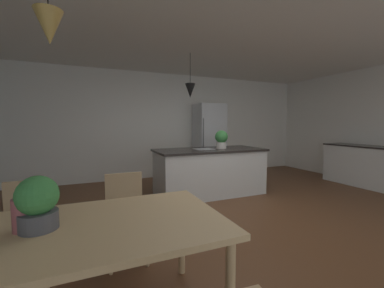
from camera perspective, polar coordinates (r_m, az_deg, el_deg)
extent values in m
cube|color=brown|center=(3.78, 11.00, -17.20)|extent=(10.00, 8.40, 0.04)
cube|color=white|center=(3.77, 11.73, 26.01)|extent=(10.00, 8.40, 0.12)
cube|color=white|center=(6.47, -5.21, 4.37)|extent=(10.00, 0.12, 2.70)
cube|color=tan|center=(1.72, -26.55, -17.97)|extent=(1.90, 1.00, 0.04)
cylinder|color=tan|center=(2.37, -2.47, -20.70)|extent=(0.06, 0.06, 0.74)
cube|color=tan|center=(2.61, -15.31, -16.95)|extent=(0.41, 0.41, 0.04)
cube|color=white|center=(2.59, -15.33, -16.23)|extent=(0.37, 0.37, 0.03)
cube|color=tan|center=(2.70, -15.89, -11.02)|extent=(0.38, 0.04, 0.42)
cylinder|color=tan|center=(2.57, -10.61, -22.70)|extent=(0.04, 0.04, 0.41)
cylinder|color=tan|center=(2.53, -18.84, -23.31)|extent=(0.04, 0.04, 0.41)
cylinder|color=tan|center=(2.87, -12.07, -19.66)|extent=(0.04, 0.04, 0.41)
cylinder|color=tan|center=(2.84, -19.28, -20.12)|extent=(0.04, 0.04, 0.41)
cube|color=tan|center=(2.64, -34.86, -17.31)|extent=(0.40, 0.40, 0.04)
cube|color=white|center=(2.63, -34.90, -16.60)|extent=(0.36, 0.36, 0.03)
cube|color=tan|center=(2.74, -34.34, -11.46)|extent=(0.38, 0.03, 0.42)
cylinder|color=tan|center=(2.56, -31.35, -23.48)|extent=(0.04, 0.04, 0.41)
cylinder|color=tan|center=(2.86, -30.36, -20.33)|extent=(0.04, 0.04, 0.41)
cylinder|color=tan|center=(2.92, -37.43, -20.11)|extent=(0.04, 0.04, 0.41)
cube|color=silver|center=(4.80, 4.21, -6.67)|extent=(2.08, 0.90, 0.88)
cube|color=black|center=(4.73, 4.24, -1.44)|extent=(2.14, 0.96, 0.04)
cube|color=gray|center=(4.67, 2.75, -1.20)|extent=(0.36, 0.30, 0.01)
cube|color=silver|center=(6.48, 4.08, 0.95)|extent=(0.74, 0.64, 1.93)
cylinder|color=#4C4C4C|center=(6.03, 2.75, 0.68)|extent=(0.02, 0.02, 1.16)
cone|color=olive|center=(1.76, -30.86, 22.73)|extent=(0.16, 0.16, 0.20)
cylinder|color=black|center=(4.65, -0.44, 17.58)|extent=(0.01, 0.01, 0.56)
cone|color=black|center=(4.57, -0.43, 12.59)|extent=(0.19, 0.19, 0.26)
cylinder|color=beige|center=(4.85, 6.99, -0.32)|extent=(0.20, 0.20, 0.13)
sphere|color=#387F3D|center=(4.84, 7.01, 1.71)|extent=(0.26, 0.26, 0.26)
cylinder|color=#4C4C51|center=(1.76, -32.66, -15.08)|extent=(0.22, 0.22, 0.11)
sphere|color=#387F3D|center=(1.72, -32.90, -10.22)|extent=(0.23, 0.23, 0.23)
cylinder|color=#994C51|center=(1.77, -35.31, -13.59)|extent=(0.11, 0.11, 0.20)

